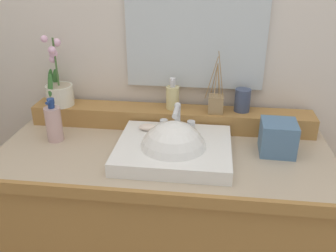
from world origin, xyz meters
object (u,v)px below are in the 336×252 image
object	(u,v)px
soap_dispenser	(173,97)
sink_basin	(173,153)
soap_bar	(148,127)
reed_diffuser	(216,103)
tissue_box	(278,137)
potted_plant	(59,89)
lotion_bottle	(54,123)
tumbler_cup	(242,100)

from	to	relation	value
soap_dispenser	sink_basin	bearing A→B (deg)	-82.73
soap_bar	soap_dispenser	bearing A→B (deg)	63.10
sink_basin	reed_diffuser	world-z (taller)	reed_diffuser
tissue_box	sink_basin	bearing A→B (deg)	-167.45
potted_plant	soap_dispenser	xyz separation A→B (m)	(0.50, 0.02, -0.02)
soap_bar	reed_diffuser	distance (m)	0.31
sink_basin	soap_bar	size ratio (longest dim) A/B	6.05
potted_plant	soap_dispenser	world-z (taller)	potted_plant
sink_basin	soap_dispenser	size ratio (longest dim) A/B	3.11
lotion_bottle	soap_dispenser	bearing A→B (deg)	23.05
sink_basin	soap_bar	world-z (taller)	sink_basin
soap_dispenser	tissue_box	bearing A→B (deg)	-23.89
soap_dispenser	lotion_bottle	bearing A→B (deg)	-156.95
tumbler_cup	tissue_box	distance (m)	0.24
reed_diffuser	tissue_box	bearing A→B (deg)	-35.12
soap_bar	tissue_box	size ratio (longest dim) A/B	0.54
potted_plant	tumbler_cup	world-z (taller)	potted_plant
sink_basin	potted_plant	xyz separation A→B (m)	(-0.53, 0.26, 0.14)
soap_dispenser	tumbler_cup	bearing A→B (deg)	1.72
soap_bar	lotion_bottle	world-z (taller)	lotion_bottle
potted_plant	tissue_box	xyz separation A→B (m)	(0.92, -0.17, -0.10)
soap_bar	reed_diffuser	size ratio (longest dim) A/B	0.27
soap_bar	reed_diffuser	bearing A→B (deg)	27.96
tissue_box	lotion_bottle	bearing A→B (deg)	-179.47
sink_basin	soap_dispenser	bearing A→B (deg)	97.27
potted_plant	reed_diffuser	xyz separation A→B (m)	(0.68, -0.00, -0.03)
sink_basin	reed_diffuser	size ratio (longest dim) A/B	1.63
soap_bar	tissue_box	distance (m)	0.50
potted_plant	lotion_bottle	world-z (taller)	potted_plant
sink_basin	lotion_bottle	size ratio (longest dim) A/B	2.35
tumbler_cup	soap_bar	bearing A→B (deg)	-155.78
tumbler_cup	lotion_bottle	bearing A→B (deg)	-164.87
tumbler_cup	tissue_box	bearing A→B (deg)	-57.22
soap_bar	reed_diffuser	xyz separation A→B (m)	(0.27, 0.14, 0.06)
reed_diffuser	lotion_bottle	size ratio (longest dim) A/B	1.44
sink_basin	reed_diffuser	xyz separation A→B (m)	(0.15, 0.25, 0.11)
soap_dispenser	potted_plant	bearing A→B (deg)	-178.00
reed_diffuser	tissue_box	xyz separation A→B (m)	(0.24, -0.17, -0.06)
soap_bar	tissue_box	bearing A→B (deg)	-2.96
soap_bar	tissue_box	xyz separation A→B (m)	(0.50, -0.03, -0.00)
lotion_bottle	potted_plant	bearing A→B (deg)	102.99
soap_bar	reed_diffuser	world-z (taller)	reed_diffuser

